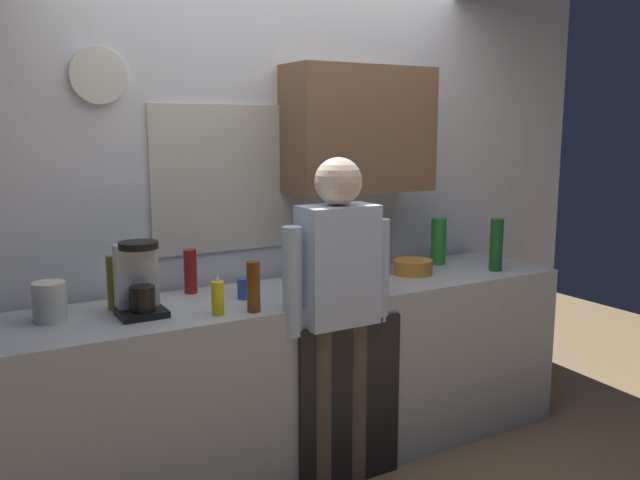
% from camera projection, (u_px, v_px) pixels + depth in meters
% --- Properties ---
extents(kitchen_counter, '(2.97, 0.64, 0.92)m').
position_uv_depth(kitchen_counter, '(307.00, 376.00, 3.46)').
color(kitchen_counter, '#B2B7BC').
rests_on(kitchen_counter, ground_plane).
extents(dishwasher_panel, '(0.56, 0.02, 0.83)m').
position_uv_depth(dishwasher_panel, '(351.00, 404.00, 3.21)').
color(dishwasher_panel, black).
rests_on(dishwasher_panel, ground_plane).
extents(back_wall_assembly, '(4.57, 0.42, 2.60)m').
position_uv_depth(back_wall_assembly, '(279.00, 196.00, 3.67)').
color(back_wall_assembly, silver).
rests_on(back_wall_assembly, ground_plane).
extents(coffee_maker, '(0.20, 0.20, 0.33)m').
position_uv_depth(coffee_maker, '(138.00, 282.00, 2.92)').
color(coffee_maker, black).
rests_on(coffee_maker, kitchen_counter).
extents(bottle_amber_beer, '(0.06, 0.06, 0.23)m').
position_uv_depth(bottle_amber_beer, '(253.00, 287.00, 2.96)').
color(bottle_amber_beer, brown).
rests_on(bottle_amber_beer, kitchen_counter).
extents(bottle_olive_oil, '(0.06, 0.06, 0.25)m').
position_uv_depth(bottle_olive_oil, '(114.00, 283.00, 3.00)').
color(bottle_olive_oil, olive).
rests_on(bottle_olive_oil, kitchen_counter).
extents(bottle_red_vinegar, '(0.06, 0.06, 0.22)m').
position_uv_depth(bottle_red_vinegar, '(190.00, 271.00, 3.30)').
color(bottle_red_vinegar, maroon).
rests_on(bottle_red_vinegar, kitchen_counter).
extents(bottle_green_wine, '(0.07, 0.07, 0.30)m').
position_uv_depth(bottle_green_wine, '(496.00, 245.00, 3.81)').
color(bottle_green_wine, '#195923').
rests_on(bottle_green_wine, kitchen_counter).
extents(bottle_clear_soda, '(0.09, 0.09, 0.28)m').
position_uv_depth(bottle_clear_soda, '(438.00, 241.00, 3.99)').
color(bottle_clear_soda, '#2D8C33').
rests_on(bottle_clear_soda, kitchen_counter).
extents(cup_blue_mug, '(0.08, 0.08, 0.10)m').
position_uv_depth(cup_blue_mug, '(246.00, 288.00, 3.21)').
color(cup_blue_mug, '#3351B2').
rests_on(cup_blue_mug, kitchen_counter).
extents(mixing_bowl, '(0.22, 0.22, 0.08)m').
position_uv_depth(mixing_bowl, '(413.00, 267.00, 3.73)').
color(mixing_bowl, orange).
rests_on(mixing_bowl, kitchen_counter).
extents(dish_soap, '(0.06, 0.06, 0.18)m').
position_uv_depth(dish_soap, '(218.00, 297.00, 2.92)').
color(dish_soap, yellow).
rests_on(dish_soap, kitchen_counter).
extents(storage_canister, '(0.14, 0.14, 0.17)m').
position_uv_depth(storage_canister, '(50.00, 302.00, 2.83)').
color(storage_canister, silver).
rests_on(storage_canister, kitchen_counter).
extents(person_at_sink, '(0.57, 0.22, 1.60)m').
position_uv_depth(person_at_sink, '(338.00, 297.00, 3.12)').
color(person_at_sink, brown).
rests_on(person_at_sink, ground_plane).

